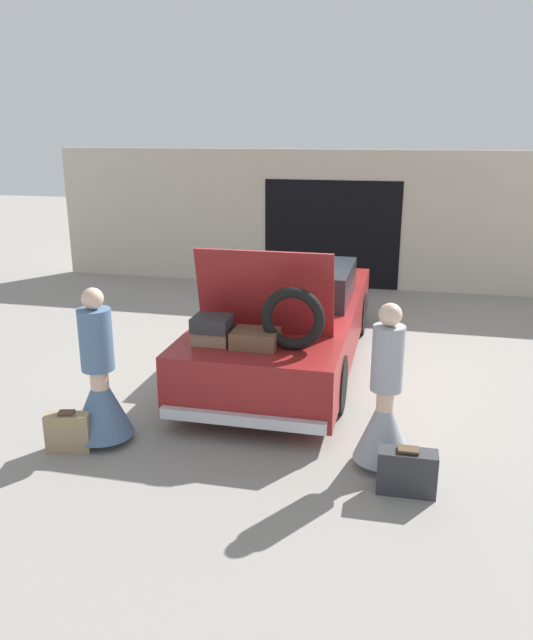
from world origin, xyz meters
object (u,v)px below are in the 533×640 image
person_left (100,389)px  suitcase_beside_left_person (68,432)px  car (288,320)px  person_right (385,410)px  suitcase_beside_right_person (407,472)px

person_left → suitcase_beside_left_person: size_ratio=3.54×
car → suitcase_beside_left_person: bearing=-119.3°
car → suitcase_beside_left_person: size_ratio=10.60×
car → suitcase_beside_left_person: car is taller
person_left → car: bearing=150.0°
car → person_left: size_ratio=3.00×
car → person_left: bearing=-117.9°
person_left → person_right: 2.91m
person_left → suitcase_beside_right_person: bearing=82.6°
person_left → suitcase_beside_left_person: (-0.25, -0.28, -0.39)m
car → person_left: 3.11m
car → person_right: size_ratio=3.03×
suitcase_beside_left_person → car: bearing=60.7°
car → person_right: 2.98m
person_left → suitcase_beside_right_person: 3.19m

